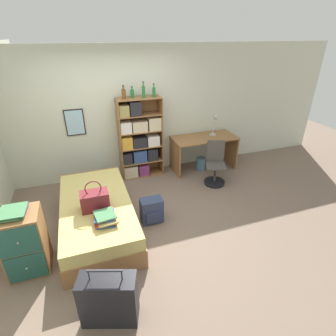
{
  "coord_description": "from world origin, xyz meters",
  "views": [
    {
      "loc": [
        -0.7,
        -3.44,
        2.75
      ],
      "look_at": [
        0.57,
        0.21,
        0.75
      ],
      "focal_mm": 28.0,
      "sensor_mm": 36.0,
      "label": 1
    }
  ],
  "objects_px": {
    "book_stack_on_bed": "(106,218)",
    "desk": "(204,146)",
    "bed": "(97,214)",
    "bottle_brown": "(132,93)",
    "bottle_blue": "(154,92)",
    "backpack": "(152,210)",
    "magazine_pile_on_dresser": "(12,212)",
    "waste_bin": "(201,164)",
    "bottle_clear": "(143,91)",
    "desk_lamp": "(215,120)",
    "suitcase": "(109,299)",
    "bookcase": "(139,141)",
    "desk_chair": "(215,170)",
    "dresser": "(25,243)",
    "bottle_green": "(124,94)",
    "handbag": "(95,200)"
  },
  "relations": [
    {
      "from": "waste_bin",
      "to": "dresser",
      "type": "bearing_deg",
      "value": -151.18
    },
    {
      "from": "desk_lamp",
      "to": "desk_chair",
      "type": "relative_size",
      "value": 0.57
    },
    {
      "from": "bottle_green",
      "to": "bottle_clear",
      "type": "distance_m",
      "value": 0.37
    },
    {
      "from": "bed",
      "to": "bottle_clear",
      "type": "distance_m",
      "value": 2.41
    },
    {
      "from": "magazine_pile_on_dresser",
      "to": "waste_bin",
      "type": "distance_m",
      "value": 3.85
    },
    {
      "from": "magazine_pile_on_dresser",
      "to": "waste_bin",
      "type": "relative_size",
      "value": 1.21
    },
    {
      "from": "bookcase",
      "to": "bottle_blue",
      "type": "distance_m",
      "value": 1.03
    },
    {
      "from": "bottle_green",
      "to": "waste_bin",
      "type": "distance_m",
      "value": 2.26
    },
    {
      "from": "book_stack_on_bed",
      "to": "desk",
      "type": "xyz_separation_m",
      "value": [
        2.37,
        1.86,
        -0.02
      ]
    },
    {
      "from": "bottle_blue",
      "to": "desk_chair",
      "type": "relative_size",
      "value": 0.29
    },
    {
      "from": "backpack",
      "to": "dresser",
      "type": "bearing_deg",
      "value": -166.56
    },
    {
      "from": "handbag",
      "to": "bookcase",
      "type": "bearing_deg",
      "value": 58.02
    },
    {
      "from": "book_stack_on_bed",
      "to": "dresser",
      "type": "xyz_separation_m",
      "value": [
        -1.0,
        -0.01,
        -0.12
      ]
    },
    {
      "from": "suitcase",
      "to": "dresser",
      "type": "distance_m",
      "value": 1.36
    },
    {
      "from": "suitcase",
      "to": "bottle_green",
      "type": "xyz_separation_m",
      "value": [
        0.84,
        3.05,
        1.45
      ]
    },
    {
      "from": "handbag",
      "to": "desk_chair",
      "type": "relative_size",
      "value": 0.52
    },
    {
      "from": "desk_lamp",
      "to": "backpack",
      "type": "distance_m",
      "value": 2.59
    },
    {
      "from": "handbag",
      "to": "bookcase",
      "type": "relative_size",
      "value": 0.27
    },
    {
      "from": "bed",
      "to": "bottle_brown",
      "type": "distance_m",
      "value": 2.33
    },
    {
      "from": "bottle_blue",
      "to": "backpack",
      "type": "bearing_deg",
      "value": -108.96
    },
    {
      "from": "dresser",
      "to": "bottle_blue",
      "type": "height_order",
      "value": "bottle_blue"
    },
    {
      "from": "handbag",
      "to": "dresser",
      "type": "xyz_separation_m",
      "value": [
        -0.91,
        -0.35,
        -0.21
      ]
    },
    {
      "from": "magazine_pile_on_dresser",
      "to": "bottle_clear",
      "type": "bearing_deg",
      "value": 42.94
    },
    {
      "from": "bookcase",
      "to": "backpack",
      "type": "distance_m",
      "value": 1.72
    },
    {
      "from": "bottle_blue",
      "to": "suitcase",
      "type": "bearing_deg",
      "value": -115.02
    },
    {
      "from": "book_stack_on_bed",
      "to": "bottle_blue",
      "type": "bearing_deg",
      "value": 56.91
    },
    {
      "from": "bed",
      "to": "desk_lamp",
      "type": "height_order",
      "value": "desk_lamp"
    },
    {
      "from": "bed",
      "to": "suitcase",
      "type": "bearing_deg",
      "value": -91.11
    },
    {
      "from": "suitcase",
      "to": "handbag",
      "type": "bearing_deg",
      "value": 89.0
    },
    {
      "from": "bottle_blue",
      "to": "magazine_pile_on_dresser",
      "type": "bearing_deg",
      "value": -139.75
    },
    {
      "from": "handbag",
      "to": "suitcase",
      "type": "xyz_separation_m",
      "value": [
        -0.02,
        -1.38,
        -0.34
      ]
    },
    {
      "from": "handbag",
      "to": "desk_lamp",
      "type": "xyz_separation_m",
      "value": [
        2.74,
        1.6,
        0.44
      ]
    },
    {
      "from": "bed",
      "to": "magazine_pile_on_dresser",
      "type": "height_order",
      "value": "magazine_pile_on_dresser"
    },
    {
      "from": "magazine_pile_on_dresser",
      "to": "bottle_clear",
      "type": "height_order",
      "value": "bottle_clear"
    },
    {
      "from": "bottle_green",
      "to": "waste_bin",
      "type": "bearing_deg",
      "value": -7.63
    },
    {
      "from": "bookcase",
      "to": "desk_chair",
      "type": "height_order",
      "value": "bookcase"
    },
    {
      "from": "bed",
      "to": "waste_bin",
      "type": "bearing_deg",
      "value": 27.88
    },
    {
      "from": "bottle_clear",
      "to": "desk_chair",
      "type": "height_order",
      "value": "bottle_clear"
    },
    {
      "from": "bottle_brown",
      "to": "desk_chair",
      "type": "xyz_separation_m",
      "value": [
        1.42,
        -0.86,
        -1.45
      ]
    },
    {
      "from": "bottle_clear",
      "to": "magazine_pile_on_dresser",
      "type": "bearing_deg",
      "value": -137.06
    },
    {
      "from": "dresser",
      "to": "magazine_pile_on_dresser",
      "type": "xyz_separation_m",
      "value": [
        -0.03,
        0.02,
        0.46
      ]
    },
    {
      "from": "bed",
      "to": "magazine_pile_on_dresser",
      "type": "relative_size",
      "value": 5.92
    },
    {
      "from": "bed",
      "to": "bottle_blue",
      "type": "relative_size",
      "value": 8.23
    },
    {
      "from": "bottle_clear",
      "to": "desk",
      "type": "relative_size",
      "value": 0.21
    },
    {
      "from": "bed",
      "to": "desk_chair",
      "type": "xyz_separation_m",
      "value": [
        2.39,
        0.64,
        0.04
      ]
    },
    {
      "from": "bottle_green",
      "to": "bottle_clear",
      "type": "height_order",
      "value": "bottle_clear"
    },
    {
      "from": "bottle_blue",
      "to": "backpack",
      "type": "xyz_separation_m",
      "value": [
        -0.54,
        -1.57,
        -1.55
      ]
    },
    {
      "from": "magazine_pile_on_dresser",
      "to": "bottle_green",
      "type": "distance_m",
      "value": 2.79
    },
    {
      "from": "desk",
      "to": "desk_chair",
      "type": "distance_m",
      "value": 0.73
    },
    {
      "from": "bed",
      "to": "handbag",
      "type": "height_order",
      "value": "handbag"
    }
  ]
}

